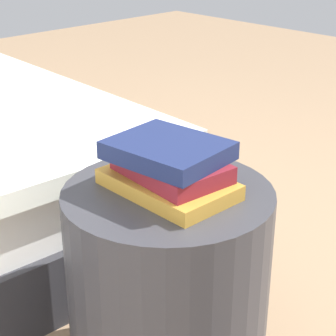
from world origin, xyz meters
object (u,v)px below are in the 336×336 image
(side_table, at_px, (168,287))
(book_maroon, at_px, (172,168))
(book_ochre, at_px, (169,185))
(book_navy, at_px, (168,150))

(side_table, distance_m, book_maroon, 0.30)
(book_ochre, relative_size, book_navy, 1.21)
(book_maroon, bearing_deg, book_navy, 15.68)
(book_ochre, relative_size, book_maroon, 1.21)
(book_ochre, bearing_deg, book_navy, -38.96)
(side_table, bearing_deg, book_ochre, 166.79)
(side_table, distance_m, book_ochre, 0.27)
(book_maroon, bearing_deg, book_ochre, 101.81)
(book_maroon, xyz_separation_m, book_navy, (0.01, 0.00, 0.04))
(book_maroon, bearing_deg, side_table, 90.86)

